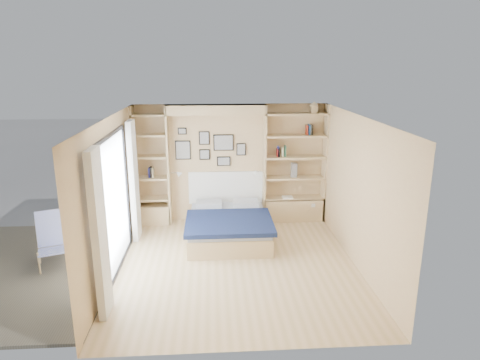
{
  "coord_description": "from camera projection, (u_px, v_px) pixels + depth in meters",
  "views": [
    {
      "loc": [
        -0.39,
        -6.6,
        3.34
      ],
      "look_at": [
        0.11,
        0.9,
        1.25
      ],
      "focal_mm": 32.0,
      "sensor_mm": 36.0,
      "label": 1
    }
  ],
  "objects": [
    {
      "name": "bed",
      "position": [
        228.0,
        225.0,
        8.31
      ],
      "size": [
        1.61,
        2.07,
        1.07
      ],
      "color": "tan",
      "rests_on": "ground"
    },
    {
      "name": "ground",
      "position": [
        237.0,
        265.0,
        7.26
      ],
      "size": [
        4.5,
        4.5,
        0.0
      ],
      "primitive_type": "plane",
      "color": "#DBB788",
      "rests_on": "ground"
    },
    {
      "name": "deck_chair",
      "position": [
        54.0,
        240.0,
        7.23
      ],
      "size": [
        0.81,
        1.01,
        0.89
      ],
      "rotation": [
        0.0,
        0.0,
        0.37
      ],
      "color": "tan",
      "rests_on": "ground"
    },
    {
      "name": "reading_lamps",
      "position": [
        217.0,
        173.0,
        8.87
      ],
      "size": [
        1.92,
        0.12,
        0.15
      ],
      "color": "silver",
      "rests_on": "ground"
    },
    {
      "name": "deck",
      "position": [
        19.0,
        271.0,
        7.03
      ],
      "size": [
        3.2,
        4.0,
        0.05
      ],
      "primitive_type": "cube",
      "color": "brown",
      "rests_on": "ground"
    },
    {
      "name": "shelf_decor",
      "position": [
        281.0,
        145.0,
        8.87
      ],
      "size": [
        3.51,
        0.23,
        2.03
      ],
      "color": "#A51E1E",
      "rests_on": "ground"
    },
    {
      "name": "photo_gallery",
      "position": [
        209.0,
        147.0,
        8.94
      ],
      "size": [
        1.48,
        0.02,
        0.82
      ],
      "color": "black",
      "rests_on": "ground"
    },
    {
      "name": "room_shell",
      "position": [
        213.0,
        180.0,
        8.41
      ],
      "size": [
        4.5,
        4.5,
        4.5
      ],
      "color": "tan",
      "rests_on": "ground"
    }
  ]
}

